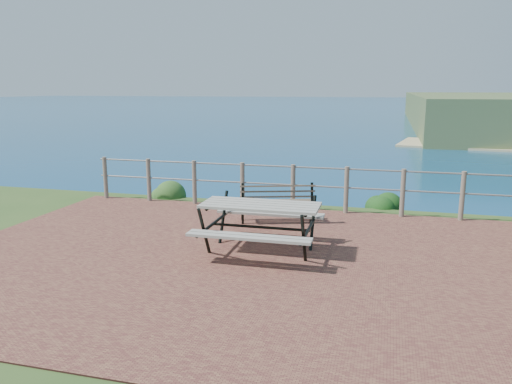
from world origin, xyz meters
TOP-DOWN VIEW (x-y plane):
  - ground at (0.00, 0.00)m, footprint 10.00×7.00m
  - ocean at (0.00, 200.00)m, footprint 1200.00×1200.00m
  - safety_railing at (0.00, 3.35)m, footprint 9.40×0.10m
  - picnic_table at (0.03, 0.40)m, footprint 1.90×1.64m
  - park_bench at (-0.13, 2.29)m, footprint 1.50×0.80m
  - shrub_lip_west at (-3.17, 4.16)m, footprint 0.87×0.87m
  - shrub_lip_east at (1.85, 4.25)m, footprint 0.77×0.77m

SIDE VIEW (x-z plane):
  - ground at x=0.00m, z-range -0.06..0.06m
  - ocean at x=0.00m, z-range 0.00..0.00m
  - shrub_lip_west at x=-3.17m, z-range -0.33..0.33m
  - shrub_lip_east at x=1.85m, z-range -0.26..0.26m
  - picnic_table at x=0.03m, z-range 0.11..0.91m
  - park_bench at x=-0.13m, z-range 0.13..0.96m
  - safety_railing at x=0.00m, z-range 0.07..1.07m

